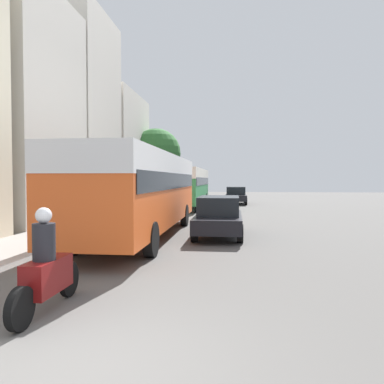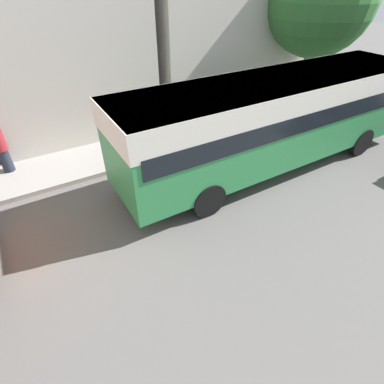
% 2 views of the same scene
% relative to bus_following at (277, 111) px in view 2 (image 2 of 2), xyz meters
% --- Properties ---
extents(bus_following, '(2.58, 10.70, 2.95)m').
position_rel_bus_following_xyz_m(bus_following, '(0.00, 0.00, 0.00)').
color(bus_following, '#2D8447').
rests_on(bus_following, ground_plane).
extents(pedestrian_near_curb, '(0.42, 0.42, 1.61)m').
position_rel_bus_following_xyz_m(pedestrian_near_curb, '(-3.90, -7.83, -0.96)').
color(pedestrian_near_curb, '#232838').
rests_on(pedestrian_near_curb, sidewalk).
extents(street_tree, '(4.43, 4.43, 6.56)m').
position_rel_bus_following_xyz_m(street_tree, '(-3.41, 5.10, 2.56)').
color(street_tree, brown).
rests_on(street_tree, sidewalk).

